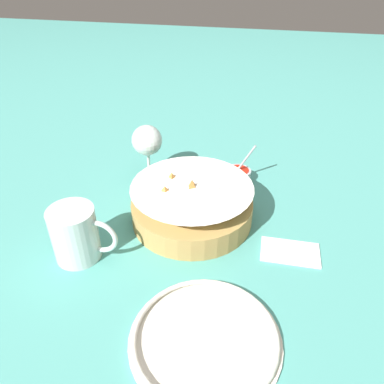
{
  "coord_description": "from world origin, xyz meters",
  "views": [
    {
      "loc": [
        0.14,
        -0.57,
        0.5
      ],
      "look_at": [
        0.01,
        0.03,
        0.07
      ],
      "focal_mm": 35.0,
      "sensor_mm": 36.0,
      "label": 1
    }
  ],
  "objects_px": {
    "sauce_cup": "(238,175)",
    "wine_glass": "(147,142)",
    "food_basket": "(191,204)",
    "beer_mug": "(76,236)",
    "side_plate": "(205,338)"
  },
  "relations": [
    {
      "from": "sauce_cup",
      "to": "wine_glass",
      "type": "relative_size",
      "value": 0.74
    },
    {
      "from": "food_basket",
      "to": "sauce_cup",
      "type": "relative_size",
      "value": 2.46
    },
    {
      "from": "food_basket",
      "to": "beer_mug",
      "type": "height_order",
      "value": "beer_mug"
    },
    {
      "from": "beer_mug",
      "to": "food_basket",
      "type": "bearing_deg",
      "value": 39.78
    },
    {
      "from": "wine_glass",
      "to": "beer_mug",
      "type": "xyz_separation_m",
      "value": [
        -0.04,
        -0.29,
        -0.05
      ]
    },
    {
      "from": "side_plate",
      "to": "beer_mug",
      "type": "bearing_deg",
      "value": 153.99
    },
    {
      "from": "food_basket",
      "to": "beer_mug",
      "type": "distance_m",
      "value": 0.24
    },
    {
      "from": "sauce_cup",
      "to": "wine_glass",
      "type": "bearing_deg",
      "value": -172.76
    },
    {
      "from": "wine_glass",
      "to": "side_plate",
      "type": "bearing_deg",
      "value": -62.56
    },
    {
      "from": "beer_mug",
      "to": "side_plate",
      "type": "distance_m",
      "value": 0.29
    },
    {
      "from": "sauce_cup",
      "to": "food_basket",
      "type": "bearing_deg",
      "value": -115.25
    },
    {
      "from": "wine_glass",
      "to": "beer_mug",
      "type": "distance_m",
      "value": 0.3
    },
    {
      "from": "food_basket",
      "to": "wine_glass",
      "type": "xyz_separation_m",
      "value": [
        -0.14,
        0.14,
        0.06
      ]
    },
    {
      "from": "beer_mug",
      "to": "side_plate",
      "type": "relative_size",
      "value": 0.55
    },
    {
      "from": "sauce_cup",
      "to": "side_plate",
      "type": "height_order",
      "value": "sauce_cup"
    }
  ]
}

